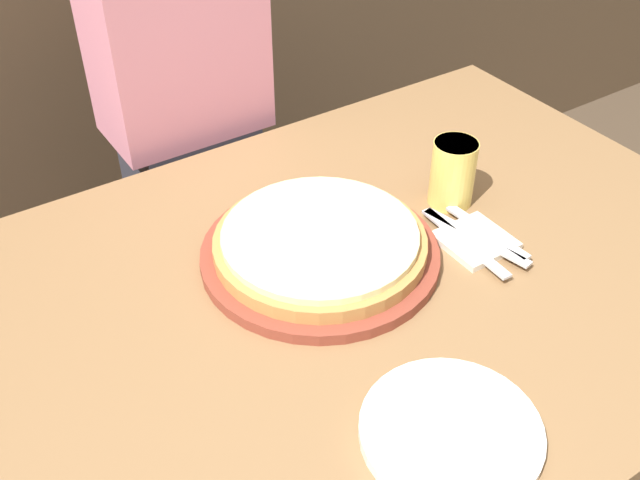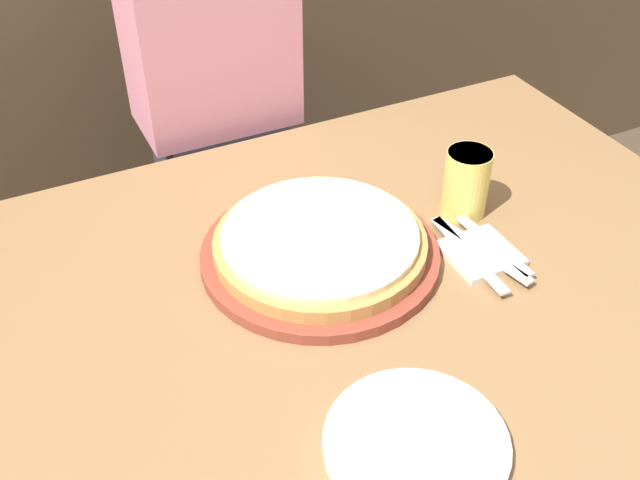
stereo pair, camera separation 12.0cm
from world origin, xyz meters
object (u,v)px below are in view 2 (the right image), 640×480
Objects in this scene: dinner_plate at (416,444)px; diner_person at (219,138)px; dinner_knife at (481,250)px; fork at (468,254)px; beer_glass at (467,180)px; pizza_on_board at (320,247)px; spoon at (494,245)px.

dinner_plate is 0.93m from diner_person.
dinner_plate is 0.18× the size of diner_person.
diner_person reaches higher than dinner_knife.
diner_person is (-0.20, 0.65, -0.08)m from fork.
diner_person is (0.07, 0.93, -0.08)m from dinner_plate.
dinner_knife is (-0.04, -0.12, -0.05)m from beer_glass.
dinner_knife is at bearing 42.98° from dinner_plate.
dinner_plate is (-0.05, -0.38, -0.02)m from pizza_on_board.
fork is (0.27, 0.27, 0.01)m from dinner_plate.
dinner_knife is at bearing -71.32° from diner_person.
dinner_plate is 1.12× the size of fork.
dinner_plate reaches higher than spoon.
pizza_on_board is at bearing 155.46° from dinner_knife.
dinner_plate is at bearing -139.35° from spoon.
beer_glass is at bearing 49.06° from dinner_plate.
fork is at bearing 180.00° from dinner_knife.
dinner_plate is at bearing -94.43° from diner_person.
beer_glass is at bearing 68.95° from dinner_knife.
pizza_on_board is at bearing 81.93° from dinner_plate.
dinner_plate is 0.42m from spoon.
dinner_plate is at bearing -137.02° from dinner_knife.
dinner_knife is at bearing -24.54° from pizza_on_board.
diner_person reaches higher than dinner_plate.
fork is 1.17× the size of spoon.
fork is (0.21, -0.11, -0.01)m from pizza_on_board.
pizza_on_board is 0.24m from fork.
dinner_plate is (-0.34, -0.39, -0.06)m from beer_glass.
fork is at bearing 180.00° from spoon.
spoon is (0.03, 0.00, 0.00)m from dinner_knife.
dinner_plate is 0.38m from fork.
fork is 0.16× the size of diner_person.
diner_person reaches higher than beer_glass.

